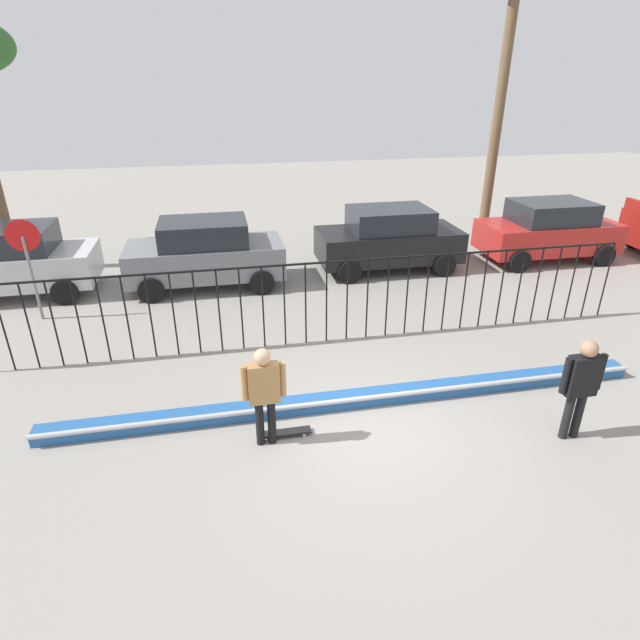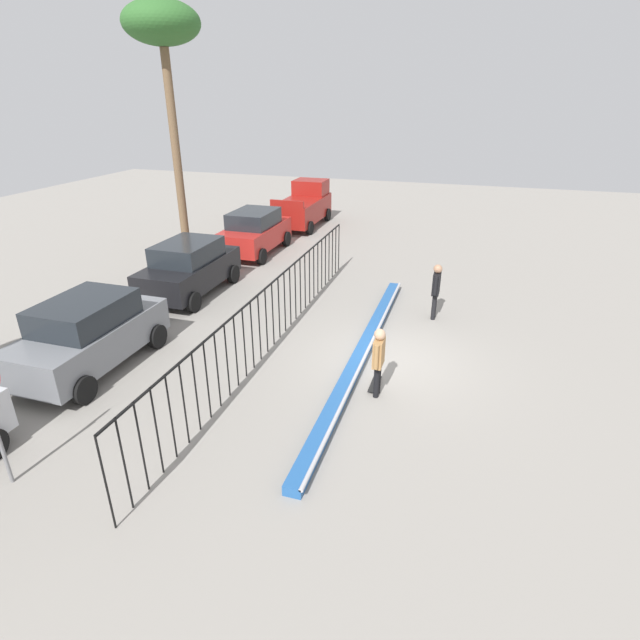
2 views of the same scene
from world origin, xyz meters
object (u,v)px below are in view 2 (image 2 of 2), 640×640
at_px(skateboarder, 379,356).
at_px(parked_car_red, 254,232).
at_px(camera_operator, 436,287).
at_px(pickup_truck, 304,206).
at_px(skateboard, 375,384).
at_px(palm_tree_tall, 162,32).
at_px(parked_car_gray, 89,334).
at_px(parked_car_black, 189,268).

relative_size(skateboarder, parked_car_red, 0.41).
height_order(camera_operator, pickup_truck, pickup_truck).
distance_m(skateboarder, skateboard, 1.06).
distance_m(parked_car_red, palm_tree_tall, 8.46).
xyz_separation_m(skateboarder, camera_operator, (4.96, -0.84, 0.03)).
bearing_deg(palm_tree_tall, parked_car_red, -81.16).
height_order(parked_car_gray, parked_car_black, same).
bearing_deg(parked_car_red, skateboarder, -143.48).
distance_m(skateboarder, camera_operator, 5.03).
xyz_separation_m(camera_operator, parked_car_red, (4.96, 8.42, -0.11)).
height_order(skateboard, parked_car_black, parked_car_black).
distance_m(skateboard, parked_car_gray, 7.43).
relative_size(skateboarder, skateboard, 2.18).
height_order(parked_car_red, pickup_truck, pickup_truck).
bearing_deg(parked_car_black, skateboard, -122.69).
bearing_deg(pickup_truck, camera_operator, -146.14).
bearing_deg(parked_car_gray, parked_car_red, -0.89).
distance_m(parked_car_black, pickup_truck, 10.94).
bearing_deg(palm_tree_tall, pickup_truck, -30.67).
xyz_separation_m(skateboarder, palm_tree_tall, (9.42, 10.81, 7.73)).
bearing_deg(camera_operator, pickup_truck, -121.00).
bearing_deg(camera_operator, parked_car_black, -65.84).
height_order(skateboard, parked_car_red, parked_car_red).
distance_m(parked_car_black, parked_car_red, 5.32).
xyz_separation_m(parked_car_black, parked_car_red, (5.32, -0.13, 0.00)).
bearing_deg(skateboard, parked_car_gray, 95.60).
distance_m(skateboard, parked_car_red, 12.16).
xyz_separation_m(skateboarder, parked_car_gray, (-0.88, 7.38, -0.07)).
bearing_deg(parked_car_red, camera_operator, -121.36).
bearing_deg(skateboard, skateboarder, -166.00).
distance_m(skateboard, pickup_truck, 16.76).
distance_m(skateboarder, pickup_truck, 17.11).
bearing_deg(parked_car_gray, camera_operator, -56.55).
bearing_deg(parked_car_gray, pickup_truck, -2.62).
bearing_deg(skateboarder, camera_operator, -25.63).
relative_size(camera_operator, palm_tree_tall, 0.18).
distance_m(pickup_truck, palm_tree_tall, 10.50).
bearing_deg(skateboard, parked_car_red, 33.86).
relative_size(parked_car_gray, palm_tree_tall, 0.43).
relative_size(skateboarder, camera_operator, 0.97).
relative_size(parked_car_red, pickup_truck, 0.91).
height_order(skateboarder, parked_car_black, parked_car_black).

